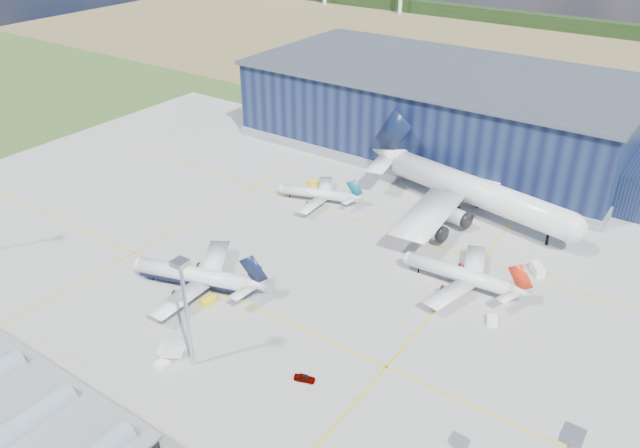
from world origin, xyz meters
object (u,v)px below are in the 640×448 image
at_px(hangar, 448,114).
at_px(gse_cart_a, 492,321).
at_px(gse_cart_b, 461,199).
at_px(car_a, 305,378).
at_px(airliner_regional, 316,189).
at_px(gse_van_b, 537,269).
at_px(airliner_navy, 192,267).
at_px(airliner_widebody, 479,178).
at_px(airstair, 172,353).
at_px(gse_tug_a, 208,300).
at_px(gse_tug_c, 313,183).
at_px(light_mast_center, 184,297).
at_px(airliner_red, 459,267).

xyz_separation_m(hangar, gse_cart_a, (48.41, -81.15, -10.95)).
xyz_separation_m(gse_cart_b, car_a, (6.04, -82.92, 0.06)).
xyz_separation_m(airliner_regional, gse_van_b, (62.24, -0.36, -3.02)).
xyz_separation_m(airliner_navy, car_a, (37.11, -9.60, -4.73)).
distance_m(airliner_widebody, airliner_regional, 43.73).
height_order(gse_cart_a, gse_van_b, gse_van_b).
bearing_deg(airstair, airliner_widebody, 97.19).
height_order(airliner_regional, gse_tug_a, airliner_regional).
distance_m(airliner_navy, airliner_regional, 49.52).
relative_size(gse_van_b, car_a, 1.17).
distance_m(hangar, gse_cart_a, 95.13).
bearing_deg(car_a, gse_tug_c, 14.89).
distance_m(gse_tug_c, airstair, 79.73).
relative_size(gse_tug_a, gse_van_b, 0.74).
height_order(gse_cart_a, gse_cart_b, gse_cart_a).
relative_size(airliner_navy, gse_tug_c, 10.37).
distance_m(airliner_navy, airstair, 23.55).
bearing_deg(gse_van_b, gse_tug_a, -174.51).
relative_size(gse_cart_b, car_a, 0.71).
bearing_deg(car_a, light_mast_center, 93.66).
relative_size(airliner_red, gse_van_b, 6.58).
bearing_deg(hangar, gse_tug_a, -92.01).
relative_size(airliner_widebody, airliner_regional, 2.70).
xyz_separation_m(airliner_red, airliner_regional, (-49.24, 15.46, -0.83)).
relative_size(gse_cart_a, gse_tug_c, 0.96).
height_order(gse_van_b, gse_tug_c, gse_van_b).
xyz_separation_m(light_mast_center, airliner_red, (29.84, 52.00, -10.54)).
bearing_deg(airliner_widebody, gse_van_b, -26.60).
relative_size(hangar, gse_cart_b, 52.28).
bearing_deg(gse_cart_a, airliner_red, 120.96).
relative_size(gse_tug_a, airstair, 0.77).
distance_m(gse_tug_a, car_a, 31.51).
bearing_deg(airliner_red, gse_cart_b, -70.05).
bearing_deg(light_mast_center, airliner_navy, 134.13).
relative_size(gse_tug_a, gse_cart_a, 1.10).
relative_size(light_mast_center, gse_van_b, 5.04).
bearing_deg(airliner_regional, airstair, 84.46).
height_order(airliner_regional, gse_cart_a, airliner_regional).
bearing_deg(airliner_red, light_mast_center, 57.67).
xyz_separation_m(airliner_red, gse_tug_c, (-56.10, 23.52, -4.19)).
relative_size(hangar, airliner_red, 4.83).
bearing_deg(airstair, airliner_red, 80.26).
bearing_deg(airliner_regional, hangar, -119.96).
bearing_deg(gse_tug_c, light_mast_center, -46.41).
bearing_deg(hangar, airliner_navy, -95.49).
bearing_deg(gse_cart_b, gse_tug_a, -152.76).
bearing_deg(gse_tug_c, gse_cart_a, -0.85).
bearing_deg(airstair, gse_van_b, 78.34).
distance_m(airliner_widebody, airstair, 90.02).
relative_size(airliner_navy, car_a, 8.51).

